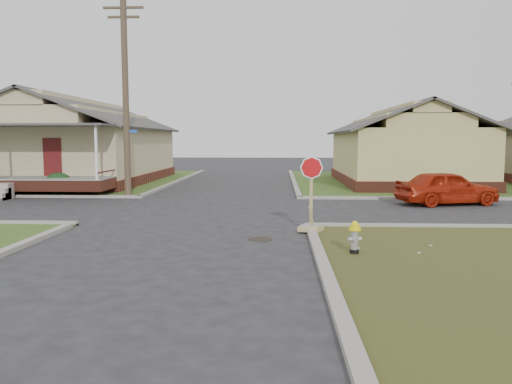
{
  "coord_description": "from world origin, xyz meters",
  "views": [
    {
      "loc": [
        2.68,
        -13.44,
        2.62
      ],
      "look_at": [
        2.01,
        1.0,
        1.1
      ],
      "focal_mm": 35.0,
      "sensor_mm": 36.0,
      "label": 1
    }
  ],
  "objects_px": {
    "red_sedan": "(447,188)",
    "utility_pole": "(126,94)",
    "stop_sign": "(311,215)",
    "fire_hydrant": "(355,236)"
  },
  "relations": [
    {
      "from": "fire_hydrant",
      "to": "stop_sign",
      "type": "height_order",
      "value": "stop_sign"
    },
    {
      "from": "stop_sign",
      "to": "red_sedan",
      "type": "xyz_separation_m",
      "value": [
        5.88,
        6.4,
        0.18
      ]
    },
    {
      "from": "utility_pole",
      "to": "stop_sign",
      "type": "relative_size",
      "value": 4.26
    },
    {
      "from": "utility_pole",
      "to": "fire_hydrant",
      "type": "bearing_deg",
      "value": -52.3
    },
    {
      "from": "stop_sign",
      "to": "red_sedan",
      "type": "height_order",
      "value": "stop_sign"
    },
    {
      "from": "red_sedan",
      "to": "utility_pole",
      "type": "bearing_deg",
      "value": 68.18
    },
    {
      "from": "utility_pole",
      "to": "stop_sign",
      "type": "bearing_deg",
      "value": -47.05
    },
    {
      "from": "fire_hydrant",
      "to": "red_sedan",
      "type": "distance_m",
      "value": 10.47
    },
    {
      "from": "utility_pole",
      "to": "red_sedan",
      "type": "bearing_deg",
      "value": -8.21
    },
    {
      "from": "utility_pole",
      "to": "red_sedan",
      "type": "relative_size",
      "value": 2.22
    }
  ]
}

